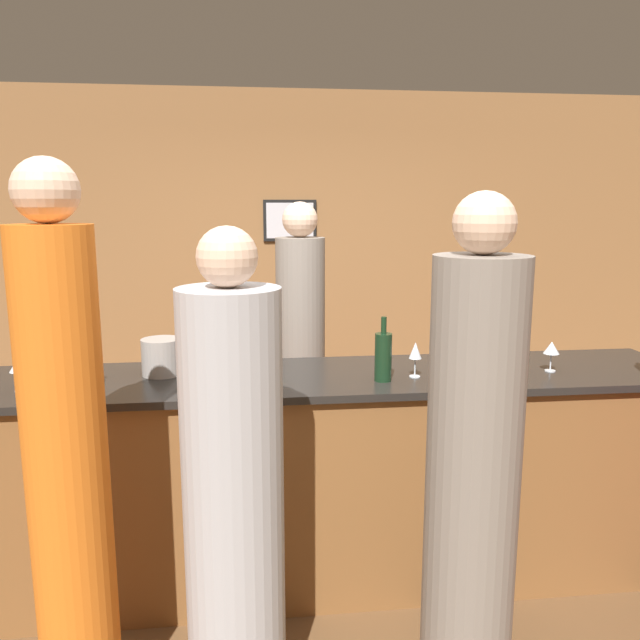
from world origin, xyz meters
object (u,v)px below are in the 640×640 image
Objects in this scene: guest_0 at (67,468)px; wine_bottle_0 at (72,367)px; bartender at (301,364)px; guest_3 at (234,501)px; wine_bottle_1 at (383,356)px; ice_bucket at (162,357)px; guest_1 at (473,468)px.

guest_0 is 6.57× the size of wine_bottle_0.
bartender is 1.89m from guest_0.
guest_0 is at bearing 175.76° from guest_3.
wine_bottle_1 is at bearing 26.63° from guest_0.
wine_bottle_1 reaches higher than ice_bucket.
guest_1 is 6.36× the size of wine_bottle_1.
guest_3 is 1.02m from ice_bucket.
ice_bucket is (-1.25, 0.86, 0.26)m from guest_1.
guest_0 is 0.59m from guest_3.
guest_1 is (0.51, -1.63, 0.00)m from bartender.
wine_bottle_1 is (0.30, -1.00, 0.29)m from bartender.
bartender is 6.26× the size of wine_bottle_1.
guest_0 is at bearing -153.37° from wine_bottle_1.
guest_0 is 1.12× the size of guest_3.
guest_0 reaches higher than guest_3.
guest_1 is at bearing -34.65° from ice_bucket.
bartender reaches higher than ice_bucket.
bartender is 1.10m from ice_bucket.
bartender is 1.53m from wine_bottle_0.
ice_bucket is at bearing 111.36° from guest_3.
guest_1 is 1.73m from wine_bottle_0.
bartender is at bearing 107.41° from guest_1.
wine_bottle_1 is at bearing 106.72° from bartender.
bartender is 1.72m from guest_3.
wine_bottle_0 is 1.02× the size of wine_bottle_1.
guest_3 is 9.47× the size of ice_bucket.
guest_3 reaches higher than wine_bottle_0.
ice_bucket is at bearing 37.67° from wine_bottle_0.
bartender is 1.05× the size of guest_3.
wine_bottle_1 is (1.38, 0.04, -0.00)m from wine_bottle_0.
bartender is at bearing 59.56° from guest_0.
bartender is 9.92× the size of ice_bucket.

